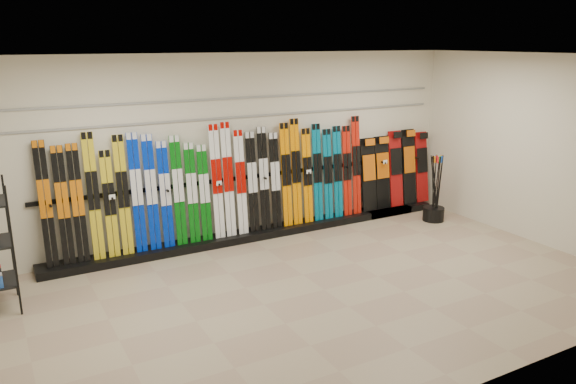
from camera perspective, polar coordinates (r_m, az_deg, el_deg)
floor at (r=7.53m, az=3.70°, el=-9.88°), size 8.00×8.00×0.00m
back_wall at (r=9.18m, az=-4.60°, el=4.56°), size 8.00×0.00×8.00m
right_wall at (r=9.75m, az=24.12°, el=3.91°), size 0.00×5.00×5.00m
ceiling at (r=6.82m, az=4.14°, el=13.59°), size 8.00×8.00×0.00m
ski_rack_base at (r=9.45m, az=-2.62°, el=-4.14°), size 8.00×0.40×0.12m
skis at (r=8.94m, az=-6.75°, el=0.71°), size 5.37×0.20×1.83m
snowboards at (r=10.81m, az=10.86°, el=2.21°), size 1.57×0.22×1.43m
pole_bin at (r=10.55m, az=14.56°, el=-2.17°), size 0.38×0.38×0.25m
ski_poles at (r=10.46m, az=14.79°, el=0.42°), size 0.27×0.23×1.18m
slatwall_rail_0 at (r=9.08m, az=-4.61°, el=7.64°), size 7.60×0.02×0.03m
slatwall_rail_1 at (r=9.05m, az=-4.66°, el=9.52°), size 7.60×0.02×0.03m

